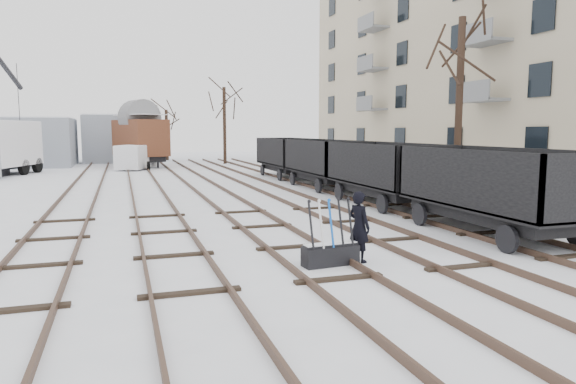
% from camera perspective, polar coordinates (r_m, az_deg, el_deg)
% --- Properties ---
extents(ground, '(120.00, 120.00, 0.00)m').
position_cam_1_polar(ground, '(13.35, 0.48, -6.25)').
color(ground, white).
rests_on(ground, ground).
extents(tracks, '(13.90, 52.00, 0.16)m').
position_cam_1_polar(tracks, '(26.49, -8.92, 0.40)').
color(tracks, black).
rests_on(tracks, ground).
extents(apartment_block, '(10.12, 45.00, 16.10)m').
position_cam_1_polar(apartment_block, '(36.02, 25.03, 14.27)').
color(apartment_block, '#C5B797').
rests_on(apartment_block, ground).
extents(shed_left, '(10.00, 8.00, 4.10)m').
position_cam_1_polar(shed_left, '(49.15, -28.50, 4.92)').
color(shed_left, gray).
rests_on(shed_left, ground).
extents(shed_right, '(7.00, 6.00, 4.50)m').
position_cam_1_polar(shed_right, '(52.33, -17.94, 5.71)').
color(shed_right, gray).
rests_on(shed_right, ground).
extents(ground_frame, '(1.34, 0.55, 1.49)m').
position_cam_1_polar(ground_frame, '(11.68, 4.74, -6.75)').
color(ground_frame, black).
rests_on(ground_frame, ground).
extents(worker, '(0.59, 0.70, 1.65)m').
position_cam_1_polar(worker, '(11.96, 7.90, -3.83)').
color(worker, black).
rests_on(worker, ground).
extents(freight_wagon_a, '(2.46, 6.15, 2.51)m').
position_cam_1_polar(freight_wagon_a, '(15.92, 21.69, -1.08)').
color(freight_wagon_a, black).
rests_on(freight_wagon_a, ground).
extents(freight_wagon_b, '(2.46, 6.15, 2.51)m').
position_cam_1_polar(freight_wagon_b, '(21.20, 10.62, 1.17)').
color(freight_wagon_b, black).
rests_on(freight_wagon_b, ground).
extents(freight_wagon_c, '(2.46, 6.15, 2.51)m').
position_cam_1_polar(freight_wagon_c, '(26.97, 4.11, 2.47)').
color(freight_wagon_c, black).
rests_on(freight_wagon_c, ground).
extents(freight_wagon_d, '(2.46, 6.15, 2.51)m').
position_cam_1_polar(freight_wagon_d, '(32.98, -0.07, 3.30)').
color(freight_wagon_d, black).
rests_on(freight_wagon_d, ground).
extents(box_van_wagon, '(4.73, 6.27, 4.27)m').
position_cam_1_polar(box_van_wagon, '(43.99, -16.11, 5.92)').
color(box_van_wagon, black).
rests_on(box_van_wagon, ground).
extents(panel_van, '(3.25, 4.66, 1.89)m').
position_cam_1_polar(panel_van, '(41.52, -16.58, 3.78)').
color(panel_van, white).
rests_on(panel_van, ground).
extents(tree_near, '(0.30, 0.30, 7.59)m').
position_cam_1_polar(tree_near, '(22.54, 18.45, 8.48)').
color(tree_near, black).
rests_on(tree_near, ground).
extents(tree_far_left, '(0.30, 0.30, 5.06)m').
position_cam_1_polar(tree_far_left, '(53.42, -13.32, 6.18)').
color(tree_far_left, black).
rests_on(tree_far_left, ground).
extents(tree_far_right, '(0.30, 0.30, 6.85)m').
position_cam_1_polar(tree_far_right, '(46.93, -7.06, 7.33)').
color(tree_far_right, black).
rests_on(tree_far_right, ground).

